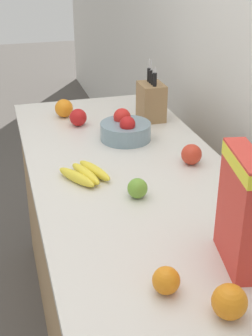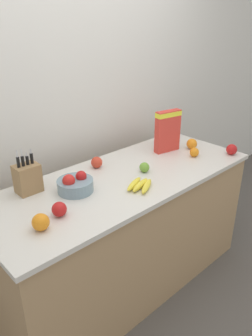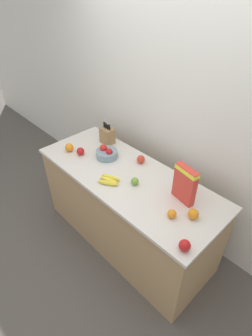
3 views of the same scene
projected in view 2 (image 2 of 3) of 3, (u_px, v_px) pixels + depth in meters
ground_plane at (124, 279)px, 2.51m from camera, size 14.00×14.00×0.00m
wall_back at (68, 97)px, 2.35m from camera, size 9.00×0.06×2.60m
counter at (124, 232)px, 2.32m from camera, size 1.88×0.75×0.88m
knife_block at (28, 178)px, 1.92m from camera, size 0.14×0.11×0.28m
cereal_box at (168, 129)px, 2.48m from camera, size 0.21×0.10×0.32m
fruit_bowl at (75, 184)px, 1.94m from camera, size 0.22×0.22×0.12m
banana_bunch at (140, 185)px, 1.99m from camera, size 0.22×0.19×0.04m
apple_near_bananas at (97, 162)px, 2.25m from camera, size 0.08×0.08×0.08m
apple_rear at (59, 209)px, 1.70m from camera, size 0.08×0.08×0.08m
apple_leftmost at (232, 149)px, 2.46m from camera, size 0.08×0.08×0.08m
apple_middle at (144, 167)px, 2.19m from camera, size 0.07×0.07×0.07m
orange_front_left at (192, 144)px, 2.57m from camera, size 0.08×0.08×0.08m
orange_by_cereal at (194, 152)px, 2.43m from camera, size 0.07×0.07×0.07m
orange_mid_left at (41, 222)px, 1.59m from camera, size 0.09×0.09×0.09m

